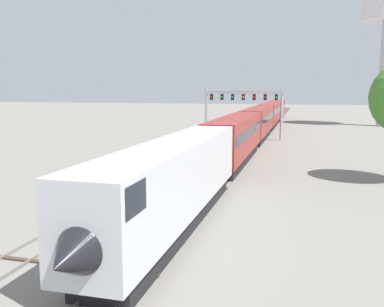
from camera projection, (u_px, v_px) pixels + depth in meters
ground_plane at (108, 251)px, 20.29m from camera, size 400.00×400.00×0.00m
track_main at (265, 131)px, 77.12m from camera, size 2.60×200.00×0.16m
track_near at (212, 144)px, 59.40m from camera, size 2.60×160.00×0.16m
passenger_train at (258, 122)px, 65.70m from camera, size 3.04×109.44×4.80m
signal_gantry at (243, 102)px, 64.59m from camera, size 12.10×0.49×7.73m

